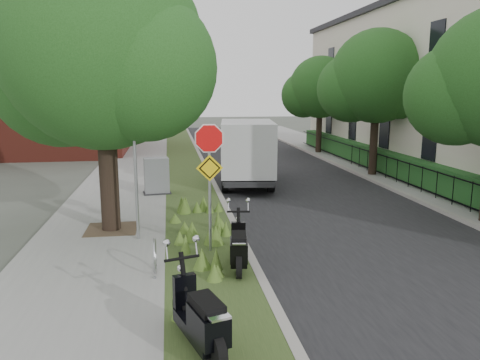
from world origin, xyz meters
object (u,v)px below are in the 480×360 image
at_px(scooter_near, 239,252).
at_px(scooter_far, 202,325).
at_px(box_truck, 247,150).
at_px(utility_cabinet, 157,176).
at_px(sign_assembly, 209,161).

relative_size(scooter_near, scooter_far, 0.94).
height_order(box_truck, utility_cabinet, box_truck).
height_order(sign_assembly, box_truck, sign_assembly).
bearing_deg(sign_assembly, box_truck, 74.66).
xyz_separation_m(scooter_far, box_truck, (2.82, 12.90, 0.94)).
xyz_separation_m(scooter_near, utility_cabinet, (-1.93, 8.09, 0.23)).
distance_m(scooter_far, utility_cabinet, 11.31).
xyz_separation_m(sign_assembly, utility_cabinet, (-1.43, 6.75, -1.56)).
bearing_deg(box_truck, utility_cabinet, -156.47).
xyz_separation_m(scooter_near, scooter_far, (-1.02, -3.18, 0.04)).
bearing_deg(scooter_far, scooter_near, 72.27).
bearing_deg(scooter_near, sign_assembly, 110.38).
bearing_deg(scooter_near, box_truck, 79.49).
xyz_separation_m(sign_assembly, scooter_far, (-0.52, -4.52, -1.75)).
bearing_deg(utility_cabinet, box_truck, 23.53).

